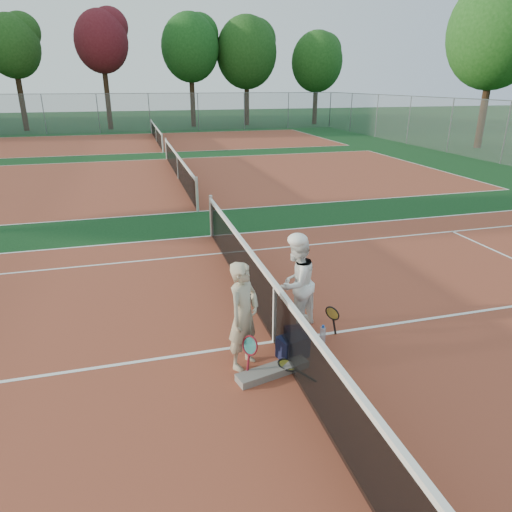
{
  "coord_description": "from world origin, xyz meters",
  "views": [
    {
      "loc": [
        -1.92,
        -5.91,
        3.81
      ],
      "look_at": [
        0.0,
        1.07,
        1.05
      ],
      "focal_mm": 32.0,
      "sensor_mm": 36.0,
      "label": 1
    }
  ],
  "objects_px": {
    "sports_bag_purple": "(296,336)",
    "water_bottle": "(323,336)",
    "racket_black_held": "(332,322)",
    "racket_red": "(250,356)",
    "sports_bag_navy": "(293,347)",
    "racket_spare": "(287,367)",
    "player_a": "(244,316)",
    "player_b": "(296,283)",
    "net_main": "(275,313)"
  },
  "relations": [
    {
      "from": "sports_bag_purple",
      "to": "water_bottle",
      "type": "relative_size",
      "value": 1.15
    },
    {
      "from": "racket_black_held",
      "to": "water_bottle",
      "type": "bearing_deg",
      "value": -3.89
    },
    {
      "from": "racket_red",
      "to": "sports_bag_navy",
      "type": "xyz_separation_m",
      "value": [
        0.72,
        0.26,
        -0.13
      ]
    },
    {
      "from": "racket_black_held",
      "to": "water_bottle",
      "type": "distance_m",
      "value": 0.28
    },
    {
      "from": "sports_bag_navy",
      "to": "water_bottle",
      "type": "distance_m",
      "value": 0.59
    },
    {
      "from": "racket_red",
      "to": "water_bottle",
      "type": "distance_m",
      "value": 1.36
    },
    {
      "from": "racket_red",
      "to": "racket_spare",
      "type": "distance_m",
      "value": 0.57
    },
    {
      "from": "racket_red",
      "to": "sports_bag_navy",
      "type": "height_order",
      "value": "racket_red"
    },
    {
      "from": "sports_bag_navy",
      "to": "sports_bag_purple",
      "type": "bearing_deg",
      "value": 62.56
    },
    {
      "from": "player_a",
      "to": "racket_red",
      "type": "xyz_separation_m",
      "value": [
        0.02,
        -0.26,
        -0.49
      ]
    },
    {
      "from": "player_b",
      "to": "water_bottle",
      "type": "xyz_separation_m",
      "value": [
        0.21,
        -0.66,
        -0.63
      ]
    },
    {
      "from": "sports_bag_navy",
      "to": "sports_bag_purple",
      "type": "xyz_separation_m",
      "value": [
        0.17,
        0.33,
        -0.03
      ]
    },
    {
      "from": "water_bottle",
      "to": "racket_spare",
      "type": "bearing_deg",
      "value": -145.42
    },
    {
      "from": "player_a",
      "to": "racket_spare",
      "type": "xyz_separation_m",
      "value": [
        0.55,
        -0.33,
        -0.72
      ]
    },
    {
      "from": "racket_black_held",
      "to": "sports_bag_navy",
      "type": "relative_size",
      "value": 1.34
    },
    {
      "from": "sports_bag_navy",
      "to": "sports_bag_purple",
      "type": "relative_size",
      "value": 1.24
    },
    {
      "from": "player_a",
      "to": "sports_bag_purple",
      "type": "relative_size",
      "value": 4.59
    },
    {
      "from": "sports_bag_navy",
      "to": "sports_bag_purple",
      "type": "height_order",
      "value": "sports_bag_navy"
    },
    {
      "from": "player_a",
      "to": "player_b",
      "type": "relative_size",
      "value": 1.01
    },
    {
      "from": "racket_red",
      "to": "racket_spare",
      "type": "height_order",
      "value": "racket_red"
    },
    {
      "from": "racket_spare",
      "to": "water_bottle",
      "type": "height_order",
      "value": "water_bottle"
    },
    {
      "from": "sports_bag_purple",
      "to": "water_bottle",
      "type": "xyz_separation_m",
      "value": [
        0.39,
        -0.14,
        0.01
      ]
    },
    {
      "from": "racket_spare",
      "to": "racket_black_held",
      "type": "bearing_deg",
      "value": -96.06
    },
    {
      "from": "player_b",
      "to": "racket_black_held",
      "type": "height_order",
      "value": "player_b"
    },
    {
      "from": "racket_black_held",
      "to": "water_bottle",
      "type": "height_order",
      "value": "racket_black_held"
    },
    {
      "from": "sports_bag_purple",
      "to": "racket_red",
      "type": "bearing_deg",
      "value": -146.63
    },
    {
      "from": "player_a",
      "to": "water_bottle",
      "type": "height_order",
      "value": "player_a"
    },
    {
      "from": "player_a",
      "to": "sports_bag_navy",
      "type": "bearing_deg",
      "value": -43.64
    },
    {
      "from": "player_b",
      "to": "water_bottle",
      "type": "bearing_deg",
      "value": 72.78
    },
    {
      "from": "racket_red",
      "to": "racket_black_held",
      "type": "bearing_deg",
      "value": -22.38
    },
    {
      "from": "racket_spare",
      "to": "sports_bag_purple",
      "type": "xyz_separation_m",
      "value": [
        0.37,
        0.65,
        0.07
      ]
    },
    {
      "from": "player_a",
      "to": "racket_black_held",
      "type": "distance_m",
      "value": 1.62
    },
    {
      "from": "sports_bag_navy",
      "to": "water_bottle",
      "type": "xyz_separation_m",
      "value": [
        0.56,
        0.19,
        -0.02
      ]
    },
    {
      "from": "sports_bag_purple",
      "to": "player_b",
      "type": "bearing_deg",
      "value": 71.76
    },
    {
      "from": "racket_spare",
      "to": "sports_bag_purple",
      "type": "bearing_deg",
      "value": -69.76
    },
    {
      "from": "player_b",
      "to": "racket_black_held",
      "type": "relative_size",
      "value": 2.73
    },
    {
      "from": "player_b",
      "to": "sports_bag_purple",
      "type": "bearing_deg",
      "value": 36.56
    },
    {
      "from": "water_bottle",
      "to": "sports_bag_purple",
      "type": "bearing_deg",
      "value": 160.73
    },
    {
      "from": "racket_red",
      "to": "racket_black_held",
      "type": "height_order",
      "value": "racket_red"
    },
    {
      "from": "racket_spare",
      "to": "player_a",
      "type": "bearing_deg",
      "value": 18.46
    },
    {
      "from": "racket_black_held",
      "to": "sports_bag_purple",
      "type": "xyz_separation_m",
      "value": [
        -0.59,
        -0.0,
        -0.15
      ]
    },
    {
      "from": "racket_red",
      "to": "racket_spare",
      "type": "xyz_separation_m",
      "value": [
        0.52,
        -0.07,
        -0.23
      ]
    },
    {
      "from": "player_b",
      "to": "racket_red",
      "type": "relative_size",
      "value": 2.63
    },
    {
      "from": "player_b",
      "to": "racket_black_held",
      "type": "distance_m",
      "value": 0.83
    },
    {
      "from": "net_main",
      "to": "sports_bag_purple",
      "type": "bearing_deg",
      "value": -24.36
    },
    {
      "from": "racket_black_held",
      "to": "racket_spare",
      "type": "height_order",
      "value": "racket_black_held"
    },
    {
      "from": "player_a",
      "to": "racket_red",
      "type": "height_order",
      "value": "player_a"
    },
    {
      "from": "water_bottle",
      "to": "player_b",
      "type": "bearing_deg",
      "value": 107.98
    },
    {
      "from": "sports_bag_purple",
      "to": "water_bottle",
      "type": "bearing_deg",
      "value": -19.27
    },
    {
      "from": "net_main",
      "to": "racket_black_held",
      "type": "height_order",
      "value": "net_main"
    }
  ]
}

